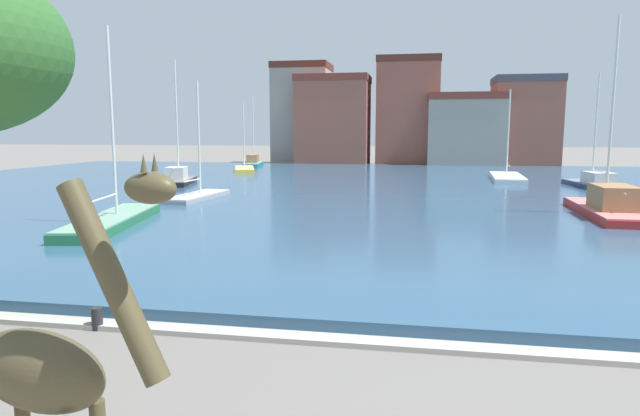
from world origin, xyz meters
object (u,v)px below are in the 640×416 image
at_px(sailboat_teal, 254,164).
at_px(sailboat_grey, 202,198).
at_px(sailboat_black, 179,181).
at_px(mooring_bollard, 97,319).
at_px(sailboat_white, 506,179).
at_px(sailboat_green, 119,221).
at_px(sailboat_red, 606,209).
at_px(sailboat_yellow, 244,170).
at_px(sailboat_navy, 592,185).
at_px(giraffe_statue, 49,381).

bearing_deg(sailboat_teal, sailboat_grey, -79.14).
bearing_deg(sailboat_black, mooring_bollard, -68.99).
bearing_deg(sailboat_white, sailboat_teal, 154.13).
bearing_deg(sailboat_green, sailboat_white, 51.82).
bearing_deg(sailboat_white, sailboat_red, -84.81).
bearing_deg(sailboat_grey, sailboat_teal, 100.86).
bearing_deg(sailboat_green, sailboat_grey, 89.17).
bearing_deg(sailboat_red, sailboat_yellow, 136.71).
distance_m(sailboat_navy, sailboat_yellow, 31.10).
relative_size(sailboat_green, mooring_bollard, 18.87).
relative_size(sailboat_black, mooring_bollard, 18.89).
bearing_deg(sailboat_navy, sailboat_yellow, 159.27).
xyz_separation_m(sailboat_red, sailboat_teal, (-26.95, 31.16, -0.02)).
xyz_separation_m(sailboat_navy, sailboat_white, (-4.97, 5.59, -0.11)).
xyz_separation_m(giraffe_statue, sailboat_red, (12.12, 23.78, -1.53)).
bearing_deg(sailboat_red, sailboat_grey, 173.04).
distance_m(giraffe_statue, sailboat_red, 26.74).
xyz_separation_m(sailboat_navy, sailboat_teal, (-30.20, 17.83, 0.07)).
xyz_separation_m(sailboat_grey, sailboat_black, (-5.01, 7.88, 0.21)).
bearing_deg(giraffe_statue, sailboat_black, 112.74).
relative_size(sailboat_navy, sailboat_black, 0.88).
distance_m(sailboat_red, sailboat_white, 19.00).
xyz_separation_m(sailboat_green, sailboat_black, (-4.88, 16.86, 0.15)).
bearing_deg(giraffe_statue, sailboat_red, 62.99).
height_order(sailboat_navy, sailboat_white, sailboat_navy).
relative_size(sailboat_yellow, mooring_bollard, 14.31).
bearing_deg(giraffe_statue, sailboat_navy, 67.50).
distance_m(sailboat_teal, mooring_bollard, 49.78).
bearing_deg(sailboat_green, sailboat_teal, 98.11).
xyz_separation_m(sailboat_teal, sailboat_yellow, (1.11, -6.82, -0.19)).
xyz_separation_m(sailboat_yellow, mooring_bollard, (10.05, -41.70, -0.15)).
bearing_deg(sailboat_yellow, giraffe_statue, -74.10).
bearing_deg(sailboat_teal, sailboat_green, -81.89).
xyz_separation_m(sailboat_grey, sailboat_yellow, (-4.36, 21.72, 0.02)).
bearing_deg(sailboat_black, giraffe_statue, -67.26).
height_order(sailboat_navy, sailboat_black, sailboat_black).
distance_m(sailboat_red, sailboat_teal, 41.20).
distance_m(sailboat_white, sailboat_yellow, 24.72).
relative_size(sailboat_grey, sailboat_black, 0.76).
xyz_separation_m(sailboat_green, mooring_bollard, (5.82, -10.99, -0.19)).
distance_m(sailboat_grey, sailboat_navy, 26.94).
relative_size(sailboat_green, sailboat_white, 1.02).
height_order(sailboat_green, sailboat_teal, sailboat_green).
bearing_deg(sailboat_yellow, sailboat_green, -82.16).
xyz_separation_m(sailboat_red, sailboat_white, (-1.72, 18.92, -0.21)).
distance_m(sailboat_black, sailboat_yellow, 13.86).
bearing_deg(sailboat_red, sailboat_teal, 130.86).
relative_size(sailboat_grey, sailboat_green, 0.76).
relative_size(sailboat_navy, sailboat_yellow, 1.16).
xyz_separation_m(sailboat_black, sailboat_yellow, (0.65, 13.84, -0.19)).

